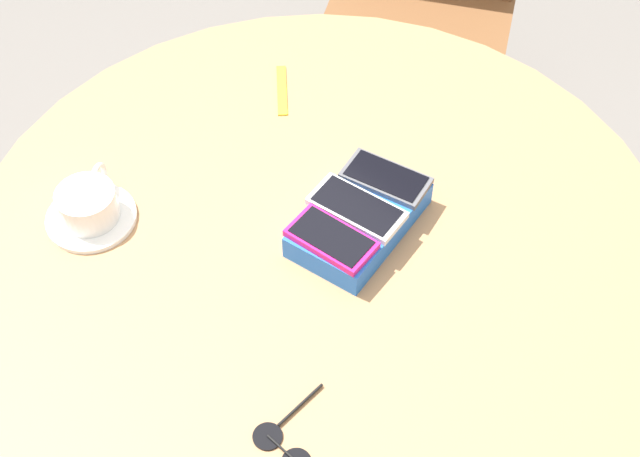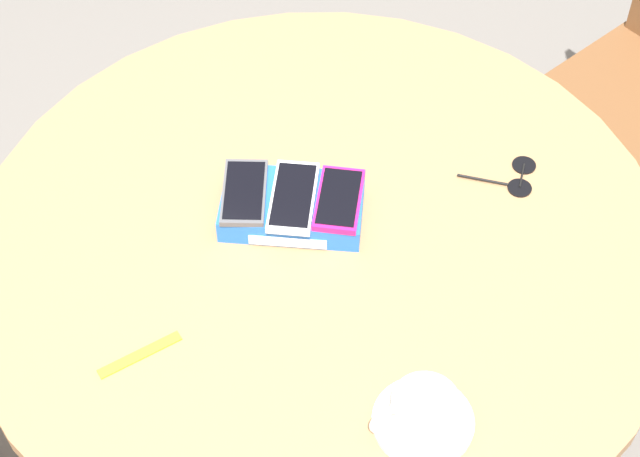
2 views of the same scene
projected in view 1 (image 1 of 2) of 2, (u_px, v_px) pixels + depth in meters
name	position (u px, v px, depth m)	size (l,w,h in m)	color
ground_plane	(320.00, 457.00, 1.91)	(8.00, 8.00, 0.00)	slate
round_table	(320.00, 277.00, 1.41)	(1.07, 1.07, 0.76)	#2D2D2D
phone_box	(359.00, 220.00, 1.32)	(0.24, 0.17, 0.04)	blue
phone_gray	(386.00, 178.00, 1.34)	(0.10, 0.14, 0.01)	#515156
phone_white	(357.00, 208.00, 1.30)	(0.09, 0.15, 0.01)	silver
phone_magenta	(331.00, 239.00, 1.27)	(0.08, 0.13, 0.01)	#D11975
saucer	(91.00, 217.00, 1.35)	(0.14, 0.14, 0.01)	white
coffee_cup	(88.00, 203.00, 1.33)	(0.11, 0.09, 0.06)	white
lanyard_strap	(282.00, 90.00, 1.53)	(0.12, 0.02, 0.00)	yellow
sunglasses	(284.00, 444.00, 1.12)	(0.12, 0.09, 0.01)	black
chair_near_window	(415.00, 26.00, 2.16)	(0.62, 0.62, 0.79)	brown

